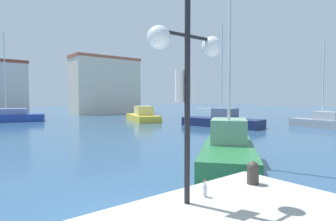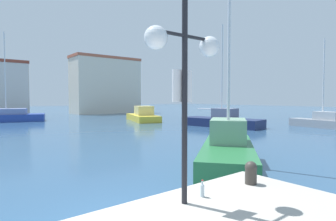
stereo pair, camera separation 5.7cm
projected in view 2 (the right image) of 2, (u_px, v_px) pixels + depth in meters
The scene contains 10 objects.
water at pixel (152, 124), 30.92m from camera, with size 160.00×160.00×0.00m, color #2D5175.
lamppost at pixel (185, 54), 4.74m from camera, with size 1.61×0.38×3.98m.
bottle at pixel (202, 190), 5.17m from camera, with size 0.08×0.08×0.32m.
mooring_bollard at pixel (251, 172), 5.94m from camera, with size 0.26×0.26×0.49m.
sailboat_grey_near_pier at pixel (323, 122), 26.56m from camera, with size 2.33×6.31×8.54m.
sailboat_navy_behind_lamppost at pixel (222, 121), 27.64m from camera, with size 4.11×8.44×10.13m.
sailboat_blue_inner_mooring at pixel (7, 117), 33.51m from camera, with size 9.00×5.32×10.79m.
motorboat_yellow_far_right at pixel (143, 116), 34.73m from camera, with size 5.08×8.17×1.88m.
sailboat_green_mid_harbor at pixel (228, 149), 11.95m from camera, with size 6.71×5.94×8.38m.
warehouse_block at pixel (106, 85), 52.34m from camera, with size 12.68×5.16×10.56m.
Camera 2 is at (-2.89, -5.16, 2.85)m, focal length 29.58 mm.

